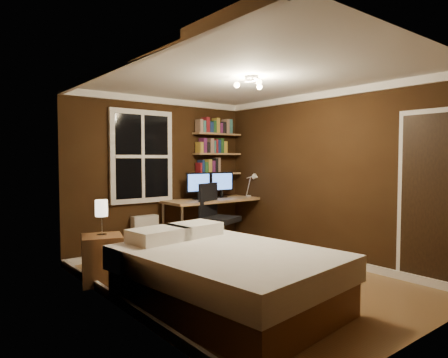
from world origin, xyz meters
TOP-DOWN VIEW (x-y plane):
  - floor at (0.00, 0.00)m, footprint 4.20×4.20m
  - wall_back at (0.00, 2.10)m, footprint 3.20×0.04m
  - wall_left at (-1.60, 0.00)m, footprint 0.04×4.20m
  - wall_right at (1.60, 0.00)m, footprint 0.04×4.20m
  - ceiling at (0.00, 0.00)m, footprint 3.20×4.20m
  - window at (-0.35, 2.06)m, footprint 1.06×0.06m
  - door at (1.59, -1.55)m, footprint 0.03×0.82m
  - ceiling_fixture at (0.00, -0.10)m, footprint 0.44×0.44m
  - bookshelf_lower at (1.08, 1.98)m, footprint 0.92×0.22m
  - books_row_lower at (1.08, 1.98)m, footprint 0.42×0.16m
  - bookshelf_middle at (1.08, 1.98)m, footprint 0.92×0.22m
  - books_row_middle at (1.08, 1.98)m, footprint 0.54×0.16m
  - bookshelf_upper at (1.08, 1.98)m, footprint 0.92×0.22m
  - books_row_upper at (1.08, 1.98)m, footprint 0.60×0.16m
  - bed at (-0.73, -0.52)m, footprint 1.82×2.36m
  - nightstand at (-1.42, 1.04)m, footprint 0.59×0.59m
  - bedside_lamp at (-1.42, 1.04)m, footprint 0.15×0.15m
  - radiator at (-0.35, 1.99)m, footprint 0.42×0.15m
  - desk at (0.83, 1.75)m, footprint 1.76×0.66m
  - monitor_left at (0.57, 1.84)m, footprint 0.48×0.12m
  - monitor_right at (1.07, 1.84)m, footprint 0.48×0.12m
  - desk_lamp at (1.57, 1.61)m, footprint 0.14×0.32m
  - office_chair at (0.59, 1.35)m, footprint 0.65×0.65m

SIDE VIEW (x-z plane):
  - floor at x=0.00m, z-range 0.00..0.00m
  - nightstand at x=-1.42m, z-range 0.00..0.58m
  - radiator at x=-0.35m, z-range 0.00..0.62m
  - bed at x=-0.73m, z-range -0.05..0.69m
  - office_chair at x=0.59m, z-range -0.12..1.01m
  - desk at x=0.83m, z-range 0.36..1.19m
  - bedside_lamp at x=-1.42m, z-range 0.58..1.02m
  - door at x=1.59m, z-range 0.00..2.05m
  - desk_lamp at x=1.57m, z-range 0.84..1.28m
  - monitor_left at x=0.57m, z-range 0.84..1.28m
  - monitor_right at x=1.07m, z-range 0.84..1.28m
  - wall_back at x=0.00m, z-range 0.00..2.50m
  - wall_left at x=-1.60m, z-range 0.00..2.50m
  - wall_right at x=1.60m, z-range 0.00..2.50m
  - bookshelf_lower at x=1.08m, z-range 1.24..1.26m
  - books_row_lower at x=1.08m, z-range 1.26..1.49m
  - window at x=-0.35m, z-range 0.82..2.28m
  - bookshelf_middle at x=1.08m, z-range 1.59..1.61m
  - books_row_middle at x=1.08m, z-range 1.61..1.84m
  - bookshelf_upper at x=1.08m, z-range 1.94..1.96m
  - books_row_upper at x=1.08m, z-range 1.96..2.20m
  - ceiling_fixture at x=0.00m, z-range 2.31..2.49m
  - ceiling at x=0.00m, z-range 2.49..2.51m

